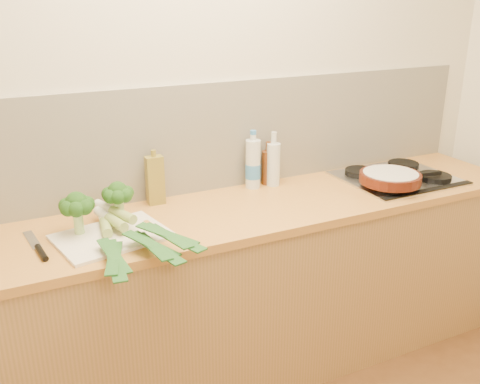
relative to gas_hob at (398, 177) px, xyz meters
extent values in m
plane|color=beige|center=(-1.02, 0.30, 0.39)|extent=(3.50, 0.00, 3.50)
cube|color=silver|center=(-1.02, 0.29, 0.26)|extent=(3.20, 0.02, 0.54)
cube|color=#A57844|center=(-1.02, 0.00, -0.48)|extent=(3.20, 0.60, 0.86)
cube|color=#C18039|center=(-1.02, 0.00, -0.03)|extent=(3.20, 0.62, 0.04)
cube|color=silver|center=(0.00, 0.00, -0.01)|extent=(0.58, 0.50, 0.01)
cube|color=black|center=(0.00, -0.23, 0.00)|extent=(0.58, 0.04, 0.01)
cylinder|color=black|center=(-0.15, -0.12, 0.01)|extent=(0.17, 0.17, 0.03)
cylinder|color=black|center=(0.15, -0.12, 0.01)|extent=(0.17, 0.17, 0.03)
cylinder|color=black|center=(-0.15, 0.12, 0.01)|extent=(0.17, 0.17, 0.03)
cylinder|color=black|center=(0.15, 0.12, 0.01)|extent=(0.17, 0.17, 0.03)
cube|color=white|center=(-1.55, -0.06, -0.01)|extent=(0.49, 0.40, 0.01)
cylinder|color=#A6CD77|center=(-1.67, 0.02, 0.04)|extent=(0.04, 0.04, 0.08)
sphere|color=#10350E|center=(-1.67, 0.02, 0.13)|extent=(0.09, 0.09, 0.09)
sphere|color=#10350E|center=(-1.63, 0.02, 0.12)|extent=(0.07, 0.07, 0.07)
sphere|color=#10350E|center=(-1.64, 0.05, 0.12)|extent=(0.07, 0.07, 0.07)
sphere|color=#10350E|center=(-1.68, 0.05, 0.12)|extent=(0.07, 0.07, 0.07)
sphere|color=#10350E|center=(-1.70, 0.03, 0.12)|extent=(0.07, 0.07, 0.07)
sphere|color=#10350E|center=(-1.70, 0.00, 0.12)|extent=(0.07, 0.07, 0.07)
sphere|color=#10350E|center=(-1.68, -0.02, 0.12)|extent=(0.07, 0.07, 0.07)
sphere|color=#10350E|center=(-1.64, -0.02, 0.12)|extent=(0.07, 0.07, 0.07)
cylinder|color=#A6CD77|center=(-1.49, 0.06, 0.04)|extent=(0.04, 0.04, 0.09)
sphere|color=#10350E|center=(-1.49, 0.06, 0.14)|extent=(0.08, 0.08, 0.08)
sphere|color=#10350E|center=(-1.45, 0.06, 0.13)|extent=(0.06, 0.06, 0.06)
sphere|color=#10350E|center=(-1.47, 0.09, 0.13)|extent=(0.06, 0.06, 0.06)
sphere|color=#10350E|center=(-1.50, 0.09, 0.13)|extent=(0.06, 0.06, 0.06)
sphere|color=#10350E|center=(-1.52, 0.07, 0.13)|extent=(0.06, 0.06, 0.06)
sphere|color=#10350E|center=(-1.52, 0.04, 0.13)|extent=(0.06, 0.06, 0.06)
sphere|color=#10350E|center=(-1.50, 0.02, 0.13)|extent=(0.06, 0.06, 0.06)
sphere|color=#10350E|center=(-1.47, 0.03, 0.13)|extent=(0.06, 0.06, 0.06)
cylinder|color=white|center=(-1.55, 0.10, 0.02)|extent=(0.05, 0.11, 0.04)
cylinder|color=#90A854|center=(-1.57, -0.02, 0.02)|extent=(0.06, 0.14, 0.04)
cube|color=#1C4217|center=(-1.60, -0.31, 0.02)|extent=(0.13, 0.30, 0.02)
cube|color=#1C4217|center=(-1.60, -0.33, 0.02)|extent=(0.09, 0.34, 0.01)
cube|color=#1C4217|center=(-1.60, -0.30, 0.03)|extent=(0.07, 0.28, 0.02)
cylinder|color=white|center=(-1.55, 0.08, 0.04)|extent=(0.07, 0.11, 0.04)
cylinder|color=#90A854|center=(-1.53, -0.04, 0.04)|extent=(0.07, 0.14, 0.04)
cube|color=#1C4217|center=(-1.46, -0.31, 0.04)|extent=(0.07, 0.30, 0.02)
cube|color=#1C4217|center=(-1.45, -0.33, 0.04)|extent=(0.13, 0.34, 0.01)
cube|color=#1C4217|center=(-1.46, -0.30, 0.04)|extent=(0.16, 0.27, 0.02)
cylinder|color=white|center=(-1.54, 0.11, 0.06)|extent=(0.08, 0.13, 0.04)
cylinder|color=#90A854|center=(-1.49, -0.01, 0.06)|extent=(0.09, 0.15, 0.04)
cube|color=#1C4217|center=(-1.38, -0.29, 0.06)|extent=(0.10, 0.30, 0.02)
cube|color=#1C4217|center=(-1.38, -0.31, 0.06)|extent=(0.17, 0.34, 0.01)
cube|color=#1C4217|center=(-1.39, -0.28, 0.06)|extent=(0.19, 0.26, 0.02)
cube|color=silver|center=(-1.85, 0.06, -0.01)|extent=(0.06, 0.19, 0.00)
cylinder|color=black|center=(-1.83, -0.10, 0.00)|extent=(0.04, 0.13, 0.02)
cylinder|color=#47170B|center=(-0.15, -0.11, 0.05)|extent=(0.31, 0.31, 0.05)
cylinder|color=beige|center=(-0.15, -0.11, 0.07)|extent=(0.27, 0.27, 0.00)
cube|color=black|center=(0.07, -0.14, 0.05)|extent=(0.16, 0.05, 0.02)
cube|color=olive|center=(-1.27, 0.23, 0.10)|extent=(0.08, 0.05, 0.23)
cylinder|color=olive|center=(-1.27, 0.23, 0.23)|extent=(0.02, 0.02, 0.03)
cylinder|color=silver|center=(-0.65, 0.22, 0.10)|extent=(0.07, 0.07, 0.22)
cylinder|color=silver|center=(-0.65, 0.22, 0.24)|extent=(0.03, 0.03, 0.06)
cylinder|color=#5F2F12|center=(-0.66, 0.24, 0.07)|extent=(0.06, 0.06, 0.18)
cylinder|color=#5F2F12|center=(-0.66, 0.24, 0.19)|extent=(0.03, 0.03, 0.05)
cylinder|color=silver|center=(-0.76, 0.23, 0.11)|extent=(0.08, 0.08, 0.25)
cylinder|color=silver|center=(-0.76, 0.23, 0.25)|extent=(0.03, 0.03, 0.03)
cylinder|color=#377FD0|center=(-0.76, 0.23, 0.07)|extent=(0.08, 0.08, 0.07)
camera|label=1|loc=(-1.95, -2.07, 0.92)|focal=40.00mm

